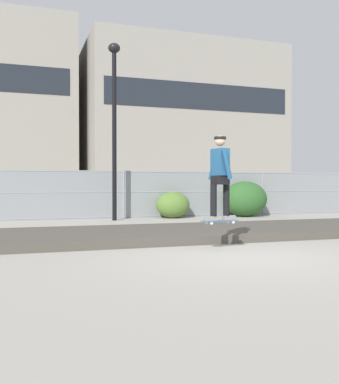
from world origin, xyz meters
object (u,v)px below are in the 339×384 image
skateboard (220,221)px  street_lamp (114,110)px  parked_car_near (6,195)px  parked_car_mid (154,194)px  parked_car_far (251,193)px  shrub_left (173,205)px  skater (220,173)px  shrub_center (245,199)px

skateboard → street_lamp: street_lamp is taller
parked_car_near → parked_car_mid: (6.69, -0.19, 0.00)m
parked_car_near → parked_car_mid: 6.69m
skateboard → parked_car_far: (7.67, 12.67, 0.25)m
skateboard → street_lamp: bearing=94.0°
parked_car_far → shrub_left: 7.30m
skater → parked_car_far: size_ratio=0.38×
street_lamp → shrub_center: size_ratio=3.46×
street_lamp → skater: bearing=-86.0°
parked_car_mid → parked_car_far: (5.38, 0.33, 0.00)m
skateboard → parked_car_far: 14.81m
skateboard → shrub_center: bearing=58.8°
skater → parked_car_near: 13.29m
shrub_left → shrub_center: shrub_center is taller
skater → parked_car_far: 14.82m
parked_car_mid → skateboard: bearing=-100.5°
skater → shrub_left: size_ratio=1.27×
street_lamp → parked_car_near: street_lamp is taller
parked_car_mid → shrub_center: bearing=-58.1°
skater → shrub_left: 8.54m
skateboard → parked_car_mid: bearing=79.5°
parked_car_near → parked_car_far: 12.07m
street_lamp → shrub_center: bearing=2.4°
skater → shrub_center: (4.91, 8.12, -0.84)m
shrub_left → parked_car_far: bearing=37.0°
street_lamp → parked_car_near: bearing=129.7°
street_lamp → parked_car_mid: bearing=57.5°
skateboard → parked_car_mid: 12.55m
parked_car_far → shrub_left: size_ratio=3.36×
skater → shrub_center: skater is taller
skateboard → skater: skater is taller
parked_car_near → parked_car_far: bearing=0.7°
skateboard → parked_car_mid: size_ratio=0.18×
skater → parked_car_near: bearing=109.4°
skater → shrub_left: bearing=77.5°
parked_car_far → shrub_center: 5.32m
street_lamp → parked_car_far: size_ratio=1.44×
street_lamp → skateboard: bearing=-86.0°
street_lamp → parked_car_mid: street_lamp is taller
skater → shrub_left: skater is taller
parked_car_mid → parked_car_far: bearing=3.5°
skateboard → shrub_center: 9.49m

